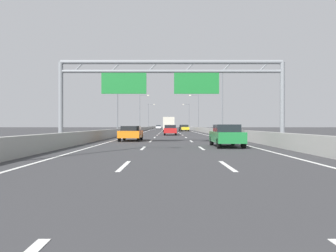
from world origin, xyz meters
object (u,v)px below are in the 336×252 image
at_px(streetlamp_right_far, 199,110).
at_px(red_car, 172,130).
at_px(green_car, 228,135).
at_px(black_car, 184,128).
at_px(streetlamp_left_distant, 151,115).
at_px(silver_car, 170,127).
at_px(streetlamp_right_distant, 190,115).
at_px(white_car, 160,127).
at_px(box_truck, 170,124).
at_px(streetlamp_right_mid, 222,98).
at_px(yellow_car, 187,128).
at_px(sign_gantry, 171,80).
at_px(orange_car, 133,133).
at_px(streetlamp_left_far, 142,110).
at_px(streetlamp_left_mid, 121,98).

height_order(streetlamp_right_far, red_car, streetlamp_right_far).
distance_m(green_car, black_car, 65.91).
xyz_separation_m(streetlamp_left_distant, silver_car, (7.29, -27.03, -4.64)).
height_order(streetlamp_right_distant, green_car, streetlamp_right_distant).
xyz_separation_m(streetlamp_right_far, white_car, (-11.21, 34.92, -4.63)).
xyz_separation_m(black_car, silver_car, (-3.76, 11.48, -0.01)).
bearing_deg(box_truck, streetlamp_right_mid, -73.56).
distance_m(streetlamp_right_mid, yellow_car, 32.00).
height_order(sign_gantry, orange_car, sign_gantry).
xyz_separation_m(green_car, white_car, (-7.32, 100.68, 0.00)).
relative_size(black_car, yellow_car, 0.96).
relative_size(streetlamp_left_far, streetlamp_left_distant, 1.00).
bearing_deg(streetlamp_left_far, streetlamp_left_mid, -90.00).
relative_size(streetlamp_right_mid, green_car, 2.14).
bearing_deg(streetlamp_right_far, sign_gantry, -96.99).
bearing_deg(streetlamp_right_far, streetlamp_left_distant, 111.12).
bearing_deg(streetlamp_right_mid, black_car, 95.71).
distance_m(streetlamp_left_distant, white_car, 7.02).
height_order(streetlamp_left_distant, yellow_car, streetlamp_left_distant).
bearing_deg(box_truck, silver_car, 90.15).
bearing_deg(green_car, streetlamp_right_mid, 81.83).
relative_size(streetlamp_left_far, streetlamp_right_distant, 1.00).
bearing_deg(streetlamp_right_mid, streetlamp_left_mid, 180.00).
bearing_deg(streetlamp_left_mid, streetlamp_left_far, 90.00).
bearing_deg(streetlamp_left_distant, orange_car, -87.72).
distance_m(streetlamp_right_far, box_truck, 15.47).
xyz_separation_m(streetlamp_right_distant, green_car, (-3.89, -104.42, -4.64)).
xyz_separation_m(streetlamp_left_mid, black_car, (11.05, 38.80, -4.63)).
bearing_deg(streetlamp_right_far, streetlamp_left_mid, -111.12).
relative_size(green_car, black_car, 1.03).
bearing_deg(sign_gantry, white_car, 92.09).
relative_size(green_car, orange_car, 1.01).
distance_m(streetlamp_left_mid, yellow_car, 33.74).
distance_m(streetlamp_right_far, streetlamp_right_distant, 38.66).
height_order(sign_gantry, streetlamp_right_distant, streetlamp_right_distant).
bearing_deg(streetlamp_right_mid, white_car, 98.67).
distance_m(streetlamp_right_far, streetlamp_left_distant, 41.44).
relative_size(streetlamp_left_mid, box_truck, 1.08).
xyz_separation_m(red_car, yellow_car, (3.77, 32.37, 0.02)).
distance_m(black_car, red_car, 39.87).
relative_size(streetlamp_left_far, green_car, 2.14).
relative_size(streetlamp_right_distant, red_car, 2.02).
height_order(orange_car, box_truck, box_truck).
bearing_deg(silver_car, streetlamp_right_far, -56.67).
height_order(silver_car, box_truck, box_truck).
xyz_separation_m(streetlamp_right_distant, red_car, (-7.42, -78.22, -4.64)).
bearing_deg(orange_car, silver_car, 87.12).
bearing_deg(streetlamp_left_distant, black_car, -73.99).
bearing_deg(white_car, streetlamp_left_mid, -92.89).
xyz_separation_m(streetlamp_left_mid, red_car, (7.51, -0.91, -4.64)).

